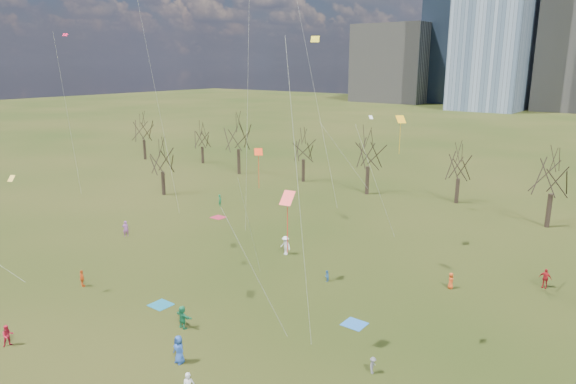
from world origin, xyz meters
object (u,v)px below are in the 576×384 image
Objects in this scene: blanket_teal at (161,305)px; person_2 at (8,335)px; person_0 at (179,349)px; person_4 at (82,278)px; blanket_navy at (354,324)px; blanket_crimson at (218,217)px.

blanket_teal is 10.60m from person_2.
person_0 is 15.50m from person_4.
person_0 reaches higher than blanket_navy.
blanket_teal is at bearing 152.53° from person_0.
blanket_navy is 29.63m from blanket_crimson.
blanket_teal is 23.45m from blanket_crimson.
person_0 is 1.27× the size of person_4.
blanket_navy is at bearing -30.50° from person_2.
blanket_crimson is 1.09× the size of person_4.
person_0 is at bearing -47.14° from person_2.
person_2 reaches higher than blanket_navy.
person_4 is (-4.61, 8.25, -0.01)m from person_2.
blanket_teal is 8.58m from person_0.
blanket_navy is at bearing 25.64° from blanket_teal.
person_0 is 12.03m from person_2.
person_4 is at bearing 44.44° from person_2.
blanket_teal is 1.00× the size of blanket_navy.
blanket_crimson is at bearing 33.38° from person_2.
person_0 is (-6.33, -10.97, 0.92)m from blanket_navy.
blanket_crimson is 1.07× the size of person_2.
blanket_teal is 8.21m from person_4.
person_4 is (5.05, -21.26, 0.72)m from blanket_crimson.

